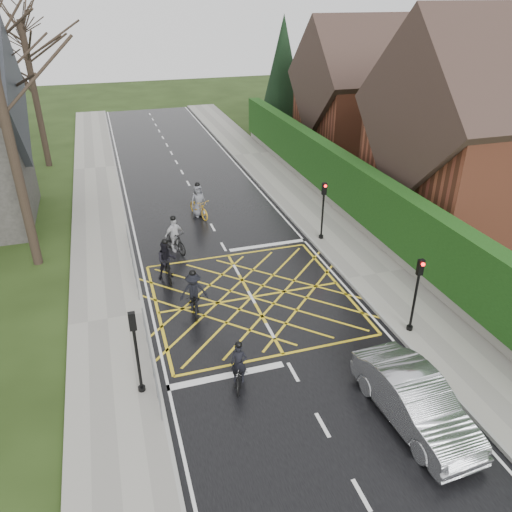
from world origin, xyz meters
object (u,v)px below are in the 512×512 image
cyclist_mid (194,296)px  cyclist_front (175,238)px  cyclist_rear (240,370)px  cyclist_lead (199,205)px  cyclist_back (167,264)px  car (415,401)px

cyclist_mid → cyclist_front: bearing=95.2°
cyclist_rear → cyclist_mid: cyclist_mid is taller
cyclist_front → cyclist_rear: bearing=-109.6°
cyclist_front → cyclist_lead: bearing=40.4°
cyclist_rear → cyclist_back: size_ratio=0.90×
cyclist_back → cyclist_mid: bearing=-77.7°
cyclist_back → cyclist_front: (0.76, 2.57, -0.04)m
cyclist_rear → cyclist_back: 7.74m
cyclist_front → cyclist_lead: (2.03, 3.99, 0.01)m
cyclist_lead → cyclist_mid: bearing=-118.3°
cyclist_rear → cyclist_front: cyclist_front is taller
cyclist_back → car: 12.32m
cyclist_back → car: bearing=-61.7°
cyclist_rear → cyclist_lead: cyclist_lead is taller
cyclist_back → car: size_ratio=0.41×
cyclist_rear → cyclist_back: bearing=119.7°
cyclist_back → cyclist_rear: bearing=-80.7°
cyclist_back → cyclist_mid: 3.06m
cyclist_back → car: cyclist_back is taller
cyclist_front → car: bearing=-91.6°
cyclist_back → cyclist_lead: cyclist_lead is taller
cyclist_rear → cyclist_mid: size_ratio=0.88×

